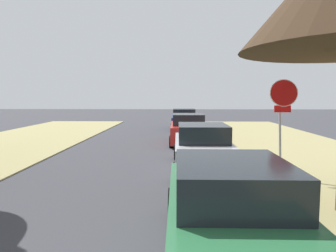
# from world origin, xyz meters

# --- Properties ---
(stop_sign_far) EXTENTS (0.81, 0.43, 2.96)m
(stop_sign_far) POSITION_xyz_m (4.73, 9.00, 2.18)
(stop_sign_far) COLOR #9EA0A5
(stop_sign_far) RESTS_ON grass_verge_right
(parked_sedan_green) EXTENTS (1.94, 4.40, 1.57)m
(parked_sedan_green) POSITION_xyz_m (2.40, 4.36, 0.72)
(parked_sedan_green) COLOR #28663D
(parked_sedan_green) RESTS_ON ground
(parked_sedan_silver) EXTENTS (1.94, 4.40, 1.57)m
(parked_sedan_silver) POSITION_xyz_m (2.47, 10.22, 0.72)
(parked_sedan_silver) COLOR #BCBCC1
(parked_sedan_silver) RESTS_ON ground
(parked_sedan_red) EXTENTS (1.94, 4.40, 1.57)m
(parked_sedan_red) POSITION_xyz_m (2.21, 16.33, 0.72)
(parked_sedan_red) COLOR red
(parked_sedan_red) RESTS_ON ground
(parked_sedan_navy) EXTENTS (1.94, 4.40, 1.57)m
(parked_sedan_navy) POSITION_xyz_m (2.15, 23.09, 0.72)
(parked_sedan_navy) COLOR navy
(parked_sedan_navy) RESTS_ON ground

